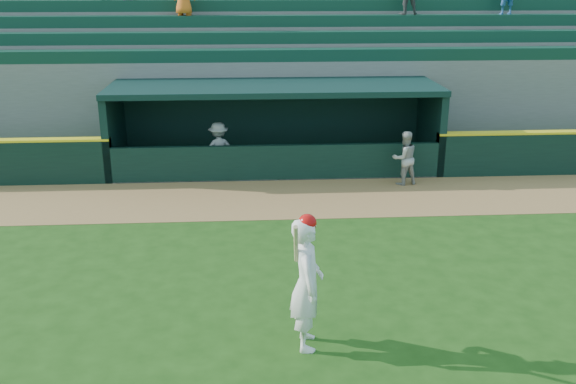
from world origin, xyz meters
name	(u,v)px	position (x,y,z in m)	size (l,w,h in m)	color
ground	(294,287)	(0.00, 0.00, 0.00)	(120.00, 120.00, 0.00)	#1B4010
warning_track	(280,199)	(0.00, 4.90, 0.01)	(40.00, 3.00, 0.01)	olive
dugout_player_front	(404,158)	(3.42, 5.90, 0.74)	(0.72, 0.56, 1.47)	#A4A49F
dugout_player_inside	(219,149)	(-1.61, 7.05, 0.77)	(0.99, 0.57, 1.53)	#9C9C97
dugout	(274,120)	(0.00, 8.00, 1.36)	(9.40, 2.80, 2.46)	slate
stands	(269,64)	(0.02, 12.57, 2.39)	(34.50, 6.25, 7.53)	slate
batter_at_plate	(307,282)	(0.06, -1.92, 1.07)	(0.50, 0.87, 2.17)	white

